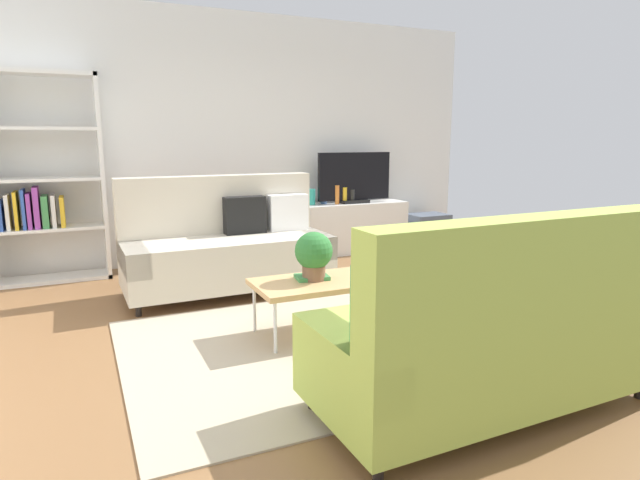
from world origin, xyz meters
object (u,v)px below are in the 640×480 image
tv (354,178)px  vase_1 (324,197)px  table_book_0 (312,277)px  potted_plant (314,254)px  bottle_1 (345,195)px  tv_console (353,227)px  bookshelf (42,187)px  vase_0 (310,197)px  couch_beige (227,246)px  couch_green (491,332)px  bottle_0 (337,195)px  bottle_2 (352,196)px  storage_trunk (427,230)px  coffee_table (327,283)px

tv → vase_1: 0.46m
tv → table_book_0: size_ratio=4.17×
vase_1 → table_book_0: bearing=-116.7°
potted_plant → bottle_1: 2.90m
tv_console → bookshelf: (-3.54, 0.02, 0.66)m
tv_console → vase_1: bearing=172.9°
vase_0 → table_book_0: bearing=-113.4°
vase_1 → tv_console: bearing=-7.1°
couch_beige → bottle_1: (1.81, 1.07, 0.30)m
tv → vase_0: (-0.58, 0.07, -0.21)m
couch_beige → couch_green: (0.67, -2.84, 0.00)m
bottle_0 → bottle_2: 0.22m
bottle_2 → storage_trunk: bearing=-3.0°
storage_trunk → bottle_2: 1.25m
bottle_2 → bottle_1: bearing=180.0°
couch_green → vase_1: size_ratio=10.73×
vase_0 → bottle_0: bearing=-15.4°
vase_1 → bottle_1: size_ratio=0.86×
tv → coffee_table: bearing=-122.0°
vase_0 → bottle_0: size_ratio=0.82×
potted_plant → bottle_0: size_ratio=1.53×
vase_0 → bottle_2: vase_0 is taller
storage_trunk → potted_plant: size_ratio=1.43×
couch_beige → bookshelf: size_ratio=0.91×
couch_beige → potted_plant: (0.29, -1.39, 0.17)m
tv_console → potted_plant: 3.02m
tv_console → potted_plant: potted_plant is taller
tv_console → bookshelf: bearing=179.7°
couch_green → tv_console: size_ratio=1.37×
bookshelf → bottle_0: 3.29m
tv → storage_trunk: size_ratio=1.92×
bottle_1 → couch_beige: bearing=-149.4°
tv → bottle_0: bearing=-175.5°
bookshelf → vase_1: size_ratio=11.78×
coffee_table → tv_console: 2.98m
potted_plant → table_book_0: (-0.00, 0.03, -0.19)m
bottle_1 → bottle_2: (0.11, 0.00, -0.02)m
storage_trunk → potted_plant: 3.69m
couch_beige → coffee_table: (0.38, -1.42, -0.05)m
vase_0 → tv: bearing=-6.9°
storage_trunk → bottle_0: (-1.35, 0.06, 0.54)m
table_book_0 → bottle_2: bottle_2 is taller
vase_0 → vase_1: (0.18, 0.00, -0.01)m
table_book_0 → bottle_0: 2.83m
tv → bottle_2: 0.23m
coffee_table → table_book_0: size_ratio=4.58×
couch_green → storage_trunk: bearing=57.3°
couch_green → tv: 4.17m
bottle_0 → bottle_1: bearing=0.0°
coffee_table → tv: tv is taller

